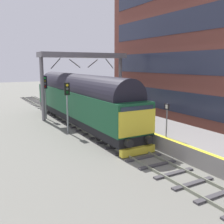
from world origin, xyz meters
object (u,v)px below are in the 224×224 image
(platform_number_sign, at_px, (167,115))
(signal_post_mid, at_px, (67,101))
(diesel_locomotive, at_px, (80,98))
(signal_post_far, at_px, (45,91))
(waiting_passenger, at_px, (141,109))

(platform_number_sign, bearing_deg, signal_post_mid, 116.79)
(diesel_locomotive, height_order, signal_post_far, diesel_locomotive)
(signal_post_far, distance_m, platform_number_sign, 14.60)
(platform_number_sign, xyz_separation_m, waiting_passenger, (1.45, 4.76, -0.42))
(signal_post_far, relative_size, platform_number_sign, 2.05)
(signal_post_mid, distance_m, platform_number_sign, 8.43)
(waiting_passenger, bearing_deg, platform_number_sign, 145.73)
(diesel_locomotive, distance_m, waiting_passenger, 5.96)
(diesel_locomotive, relative_size, platform_number_sign, 8.81)
(platform_number_sign, height_order, waiting_passenger, platform_number_sign)
(signal_post_mid, height_order, waiting_passenger, signal_post_mid)
(signal_post_mid, distance_m, signal_post_far, 6.56)
(diesel_locomotive, xyz_separation_m, waiting_passenger, (3.29, -4.94, -0.49))
(signal_post_far, relative_size, waiting_passenger, 2.66)
(signal_post_mid, bearing_deg, signal_post_far, 90.00)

